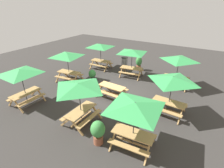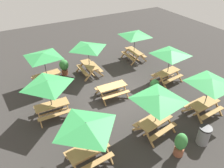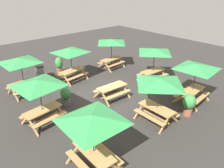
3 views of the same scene
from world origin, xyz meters
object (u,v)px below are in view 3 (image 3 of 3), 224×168
at_px(picnic_table_3, 155,53).
at_px(potted_plant_0, 59,65).
at_px(picnic_table_4, 92,123).
at_px(picnic_table_5, 111,43).
at_px(picnic_table_6, 70,53).
at_px(picnic_table_2, 20,63).
at_px(picnic_table_8, 159,84).
at_px(potted_plant_2, 66,96).
at_px(potted_plant_1, 189,103).
at_px(picnic_table_7, 39,86).
at_px(picnic_table_0, 196,69).
at_px(picnic_table_1, 112,89).
at_px(trash_bin_gray, 40,72).

xyz_separation_m(picnic_table_3, potted_plant_0, (-4.19, 5.38, -1.29)).
xyz_separation_m(picnic_table_4, picnic_table_5, (7.24, 7.30, 0.00)).
bearing_deg(picnic_table_6, picnic_table_4, -124.87).
relative_size(picnic_table_2, potted_plant_0, 2.21).
xyz_separation_m(picnic_table_6, picnic_table_8, (0.47, -6.90, 0.00)).
bearing_deg(potted_plant_2, potted_plant_1, -50.36).
height_order(picnic_table_7, picnic_table_8, same).
bearing_deg(potted_plant_1, picnic_table_4, 176.09).
bearing_deg(potted_plant_1, picnic_table_8, 154.90).
height_order(picnic_table_0, picnic_table_1, picnic_table_0).
bearing_deg(potted_plant_2, trash_bin_gray, 83.35).
xyz_separation_m(picnic_table_3, potted_plant_1, (-2.02, -3.96, -1.30)).
height_order(picnic_table_3, picnic_table_7, same).
bearing_deg(picnic_table_1, picnic_table_7, 178.20).
height_order(picnic_table_0, potted_plant_1, picnic_table_0).
bearing_deg(potted_plant_0, picnic_table_1, -85.14).
bearing_deg(potted_plant_1, picnic_table_3, 62.91).
relative_size(picnic_table_2, potted_plant_2, 2.76).
xyz_separation_m(picnic_table_1, potted_plant_0, (-0.46, 5.38, 0.13)).
bearing_deg(picnic_table_7, picnic_table_4, -94.98).
xyz_separation_m(picnic_table_0, picnic_table_8, (-3.03, 0.14, 0.00)).
bearing_deg(picnic_table_3, picnic_table_1, -177.58).
distance_m(picnic_table_1, trash_bin_gray, 5.75).
relative_size(picnic_table_1, picnic_table_7, 0.66).
height_order(picnic_table_6, trash_bin_gray, picnic_table_6).
bearing_deg(potted_plant_1, picnic_table_1, 113.37).
distance_m(picnic_table_2, picnic_table_4, 7.49).
distance_m(picnic_table_5, picnic_table_7, 8.14).
xyz_separation_m(potted_plant_0, potted_plant_1, (2.17, -9.33, -0.01)).
bearing_deg(trash_bin_gray, picnic_table_1, -70.27).
bearing_deg(picnic_table_7, picnic_table_6, 35.17).
relative_size(picnic_table_4, picnic_table_7, 1.01).
relative_size(picnic_table_4, potted_plant_1, 2.37).
xyz_separation_m(picnic_table_7, picnic_table_8, (4.23, -3.49, 0.00)).
relative_size(picnic_table_4, trash_bin_gray, 2.89).
distance_m(picnic_table_1, picnic_table_2, 5.52).
distance_m(picnic_table_2, picnic_table_3, 8.33).
bearing_deg(picnic_table_7, trash_bin_gray, 59.61).
xyz_separation_m(picnic_table_0, potted_plant_2, (-5.56, 4.39, -1.42)).
distance_m(picnic_table_7, picnic_table_8, 5.49).
relative_size(picnic_table_5, potted_plant_1, 1.96).
height_order(picnic_table_5, picnic_table_7, same).
height_order(picnic_table_5, potted_plant_1, picnic_table_5).
distance_m(picnic_table_2, picnic_table_5, 6.86).
bearing_deg(picnic_table_8, potted_plant_1, -115.10).
bearing_deg(picnic_table_5, potted_plant_1, -105.55).
height_order(picnic_table_1, potted_plant_0, potted_plant_0).
bearing_deg(picnic_table_2, picnic_table_4, -95.98).
bearing_deg(picnic_table_5, picnic_table_6, 176.17).
bearing_deg(picnic_table_3, picnic_table_8, -136.41).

